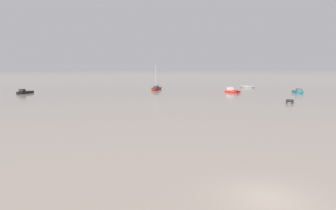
{
  "coord_description": "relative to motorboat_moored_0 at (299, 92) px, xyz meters",
  "views": [
    {
      "loc": [
        -9.86,
        -11.63,
        6.69
      ],
      "look_at": [
        6.04,
        30.74,
        0.79
      ],
      "focal_mm": 31.53,
      "sensor_mm": 36.0,
      "label": 1
    }
  ],
  "objects": [
    {
      "name": "ground_plane",
      "position": [
        -46.99,
        -46.09,
        -0.29
      ],
      "size": [
        800.0,
        800.0,
        0.0
      ],
      "primitive_type": "plane",
      "color": "gray"
    },
    {
      "name": "motorboat_moored_0",
      "position": [
        0.0,
        0.0,
        0.0
      ],
      "size": [
        3.82,
        5.23,
        1.9
      ],
      "rotation": [
        0.0,
        0.0,
        4.24
      ],
      "color": "#197084",
      "rests_on": "ground"
    },
    {
      "name": "sailboat_moored_1",
      "position": [
        -30.2,
        22.76,
        0.03
      ],
      "size": [
        5.65,
        6.51,
        7.42
      ],
      "rotation": [
        0.0,
        0.0,
        4.06
      ],
      "color": "red",
      "rests_on": "ground"
    },
    {
      "name": "rowboat_moored_0",
      "position": [
        -16.3,
        -14.53,
        -0.12
      ],
      "size": [
        3.77,
        3.8,
        0.63
      ],
      "rotation": [
        0.0,
        0.0,
        0.79
      ],
      "color": "gray",
      "rests_on": "ground"
    },
    {
      "name": "rowboat_moored_1",
      "position": [
        0.4,
        22.09,
        -0.09
      ],
      "size": [
        4.38,
        4.44,
        0.73
      ],
      "rotation": [
        0.0,
        0.0,
        5.48
      ],
      "color": "gray",
      "rests_on": "ground"
    },
    {
      "name": "motorboat_moored_3",
      "position": [
        -64.98,
        22.95,
        -0.01
      ],
      "size": [
        4.27,
        4.7,
        1.8
      ],
      "rotation": [
        0.0,
        0.0,
        4.03
      ],
      "color": "black",
      "rests_on": "ground"
    },
    {
      "name": "motorboat_moored_4",
      "position": [
        -14.58,
        8.36,
        0.02
      ],
      "size": [
        1.97,
        5.36,
        2.0
      ],
      "rotation": [
        0.0,
        0.0,
        1.59
      ],
      "color": "red",
      "rests_on": "ground"
    }
  ]
}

